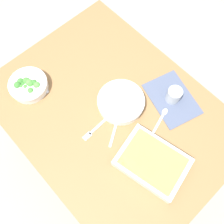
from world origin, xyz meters
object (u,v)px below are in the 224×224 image
at_px(spoon_by_broccoli, 38,89).
at_px(stew_bowl, 122,103).
at_px(spoon_spare, 161,119).
at_px(drink_cup, 174,96).
at_px(baking_dish, 152,162).
at_px(fork_on_table, 95,129).
at_px(broccoli_bowl, 28,85).
at_px(spoon_by_stew, 116,125).

bearing_deg(spoon_by_broccoli, stew_bowl, 35.70).
bearing_deg(spoon_spare, drink_cup, 106.64).
distance_m(baking_dish, drink_cup, 0.35).
distance_m(drink_cup, spoon_spare, 0.13).
height_order(spoon_by_broccoli, fork_on_table, spoon_by_broccoli).
height_order(broccoli_bowl, spoon_by_stew, broccoli_bowl).
height_order(spoon_by_stew, spoon_by_broccoli, same).
bearing_deg(stew_bowl, fork_on_table, -88.12).
height_order(spoon_by_stew, spoon_spare, same).
distance_m(baking_dish, spoon_by_stew, 0.25).
xyz_separation_m(stew_bowl, baking_dish, (0.31, -0.10, 0.00)).
distance_m(baking_dish, fork_on_table, 0.31).
distance_m(broccoli_bowl, spoon_spare, 0.69).
distance_m(stew_bowl, broccoli_bowl, 0.49).
bearing_deg(drink_cup, broccoli_bowl, -137.84).
xyz_separation_m(broccoli_bowl, spoon_spare, (0.58, 0.37, -0.03)).
xyz_separation_m(baking_dish, spoon_by_stew, (-0.25, 0.01, -0.03)).
height_order(drink_cup, spoon_by_broccoli, drink_cup).
distance_m(stew_bowl, spoon_by_broccoli, 0.44).
xyz_separation_m(drink_cup, spoon_spare, (0.04, -0.12, -0.03)).
bearing_deg(spoon_by_broccoli, spoon_spare, 32.66).
distance_m(spoon_spare, fork_on_table, 0.33).
xyz_separation_m(baking_dish, drink_cup, (-0.16, 0.32, 0.00)).
bearing_deg(broccoli_bowl, stew_bowl, 35.37).
relative_size(spoon_spare, fork_on_table, 0.98).
distance_m(stew_bowl, fork_on_table, 0.18).
relative_size(drink_cup, spoon_by_stew, 0.54).
distance_m(drink_cup, spoon_by_stew, 0.32).
bearing_deg(spoon_spare, spoon_by_stew, -123.98).
xyz_separation_m(baking_dish, spoon_by_broccoli, (-0.67, -0.16, -0.03)).
relative_size(drink_cup, fork_on_table, 0.48).
height_order(stew_bowl, drink_cup, drink_cup).
xyz_separation_m(stew_bowl, spoon_spare, (0.19, 0.09, -0.03)).
relative_size(spoon_by_stew, spoon_by_broccoli, 0.99).
xyz_separation_m(spoon_by_stew, fork_on_table, (-0.05, -0.09, -0.00)).
height_order(stew_bowl, spoon_spare, stew_bowl).
xyz_separation_m(broccoli_bowl, baking_dish, (0.70, 0.18, 0.00)).
relative_size(broccoli_bowl, spoon_spare, 1.15).
distance_m(broccoli_bowl, spoon_by_stew, 0.49).
distance_m(stew_bowl, baking_dish, 0.32).
bearing_deg(fork_on_table, spoon_spare, 56.59).
bearing_deg(fork_on_table, stew_bowl, 91.88).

